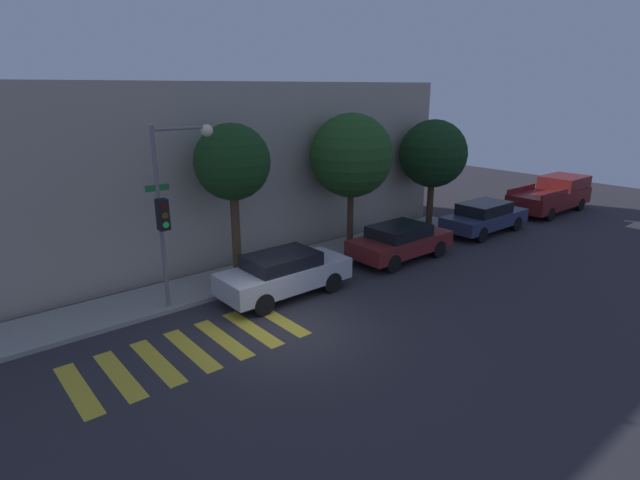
{
  "coord_description": "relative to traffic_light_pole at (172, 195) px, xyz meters",
  "views": [
    {
      "loc": [
        -7.38,
        -10.16,
        6.53
      ],
      "look_at": [
        2.87,
        2.1,
        1.6
      ],
      "focal_mm": 28.0,
      "sensor_mm": 36.0,
      "label": 1
    }
  ],
  "objects": [
    {
      "name": "tree_far_end",
      "position": [
        13.29,
        1.02,
        -0.03
      ],
      "size": [
        3.14,
        3.14,
        5.1
      ],
      "color": "#42301E",
      "rests_on": "ground"
    },
    {
      "name": "tree_midblock",
      "position": [
        8.03,
        1.02,
        0.33
      ],
      "size": [
        3.35,
        3.35,
        5.57
      ],
      "color": "#42301E",
      "rests_on": "ground"
    },
    {
      "name": "sedan_middle",
      "position": [
        8.56,
        -1.27,
        -2.79
      ],
      "size": [
        4.3,
        1.88,
        1.4
      ],
      "color": "maroon",
      "rests_on": "ground"
    },
    {
      "name": "ground_plane",
      "position": [
        1.61,
        -3.37,
        -3.55
      ],
      "size": [
        60.0,
        60.0,
        0.0
      ],
      "primitive_type": "plane",
      "color": "#2D2B30"
    },
    {
      "name": "sidewalk",
      "position": [
        1.61,
        0.94,
        -3.48
      ],
      "size": [
        26.0,
        2.23,
        0.14
      ],
      "primitive_type": "cube",
      "color": "gray",
      "rests_on": "ground"
    },
    {
      "name": "pickup_truck",
      "position": [
        20.92,
        -1.27,
        -2.63
      ],
      "size": [
        5.5,
        2.1,
        1.81
      ],
      "color": "maroon",
      "rests_on": "ground"
    },
    {
      "name": "sedan_far_end",
      "position": [
        14.41,
        -1.27,
        -2.78
      ],
      "size": [
        4.63,
        1.82,
        1.45
      ],
      "color": "#2D3351",
      "rests_on": "ground"
    },
    {
      "name": "tree_near_corner",
      "position": [
        2.61,
        1.02,
        0.54
      ],
      "size": [
        2.55,
        2.55,
        5.41
      ],
      "color": "#4C3823",
      "rests_on": "ground"
    },
    {
      "name": "sedan_near_corner",
      "position": [
        2.97,
        -1.27,
        -2.76
      ],
      "size": [
        4.37,
        1.75,
        1.46
      ],
      "color": "#B7BABF",
      "rests_on": "ground"
    },
    {
      "name": "traffic_light_pole",
      "position": [
        0.0,
        0.0,
        0.0
      ],
      "size": [
        2.19,
        0.56,
        5.54
      ],
      "color": "slate",
      "rests_on": "ground"
    },
    {
      "name": "building_row",
      "position": [
        1.61,
        5.46,
        -0.19
      ],
      "size": [
        26.0,
        6.0,
        6.71
      ],
      "primitive_type": "cube",
      "color": "#A89E8E",
      "rests_on": "ground"
    },
    {
      "name": "crosswalk",
      "position": [
        -0.95,
        -2.57,
        -3.55
      ],
      "size": [
        5.98,
        2.6,
        0.0
      ],
      "color": "gold",
      "rests_on": "ground"
    }
  ]
}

